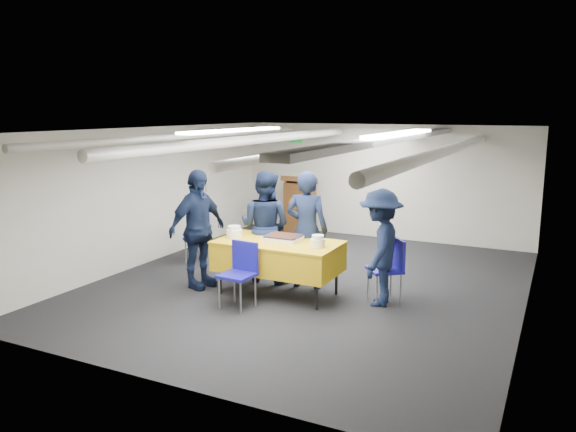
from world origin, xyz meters
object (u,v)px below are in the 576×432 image
at_px(chair_near, 241,268).
at_px(chair_right, 391,264).
at_px(sailor_b, 265,226).
at_px(sailor_c, 198,229).
at_px(chair_left, 197,231).
at_px(podium, 300,205).
at_px(sailor_d, 380,247).
at_px(sheet_cake, 283,238).
at_px(sailor_a, 307,230).
at_px(serving_table, 278,256).

height_order(chair_near, chair_right, same).
distance_m(sailor_b, sailor_c, 1.02).
xyz_separation_m(chair_left, sailor_c, (0.87, -1.21, 0.34)).
distance_m(podium, sailor_d, 4.45).
bearing_deg(podium, sailor_d, -51.09).
distance_m(sheet_cake, chair_near, 0.83).
height_order(sailor_a, sailor_d, sailor_a).
xyz_separation_m(serving_table, sailor_d, (1.40, 0.23, 0.22)).
bearing_deg(sailor_b, serving_table, 132.30).
bearing_deg(serving_table, sailor_a, 65.02).
xyz_separation_m(chair_near, sailor_d, (1.62, 0.90, 0.25)).
bearing_deg(sheet_cake, sailor_d, 6.83).
bearing_deg(podium, chair_near, -74.92).
height_order(chair_left, sailor_a, sailor_a).
bearing_deg(chair_right, sailor_c, -166.94).
relative_size(chair_near, chair_right, 1.00).
xyz_separation_m(sailor_a, sailor_b, (-0.71, 0.03, -0.02)).
distance_m(sailor_a, sailor_b, 0.71).
bearing_deg(sailor_d, sheet_cake, -89.72).
height_order(podium, sailor_b, sailor_b).
xyz_separation_m(sheet_cake, sailor_a, (0.18, 0.41, 0.05)).
bearing_deg(sailor_d, serving_table, -87.07).
bearing_deg(chair_right, sailor_b, 177.20).
bearing_deg(sailor_a, sailor_d, 161.22).
bearing_deg(sailor_a, podium, -70.46).
relative_size(chair_left, sailor_c, 0.50).
height_order(serving_table, chair_right, chair_right).
distance_m(chair_near, chair_right, 2.03).
xyz_separation_m(chair_right, sailor_c, (-2.71, -0.63, 0.34)).
xyz_separation_m(serving_table, chair_right, (1.50, 0.41, -0.03)).
relative_size(serving_table, sailor_d, 1.10).
distance_m(chair_left, sailor_c, 1.53).
bearing_deg(sailor_a, chair_left, -19.62).
distance_m(chair_near, sailor_d, 1.87).
xyz_separation_m(serving_table, sheet_cake, (0.05, 0.07, 0.25)).
bearing_deg(sailor_c, sheet_cake, -64.68).
height_order(sailor_c, sailor_d, sailor_c).
bearing_deg(sailor_c, serving_table, -67.46).
height_order(chair_near, sailor_c, sailor_c).
height_order(sheet_cake, chair_right, chair_right).
bearing_deg(chair_left, serving_table, -25.48).
bearing_deg(chair_near, serving_table, 72.15).
distance_m(chair_left, sailor_d, 3.57).
bearing_deg(sailor_d, sailor_b, -104.74).
distance_m(sailor_a, sailor_d, 1.21).
height_order(serving_table, sailor_c, sailor_c).
bearing_deg(sailor_a, sailor_c, 18.94).
bearing_deg(sheet_cake, chair_left, 156.62).
bearing_deg(sailor_b, chair_right, 175.65).
bearing_deg(chair_right, serving_table, -164.81).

